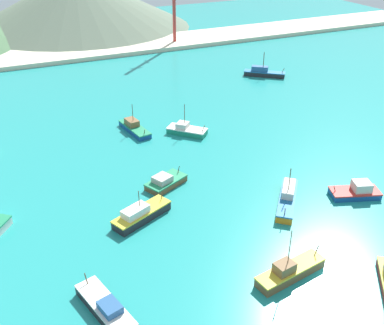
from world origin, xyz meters
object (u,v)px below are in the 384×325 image
Objects in this scene: fishing_boat_9 at (134,128)px; fishing_boat_13 at (186,130)px; fishing_boat_0 at (290,271)px; fishing_boat_5 at (106,308)px; fishing_boat_7 at (141,214)px; fishing_boat_4 at (263,73)px; fishing_boat_8 at (287,198)px; fishing_boat_10 at (165,182)px; fishing_boat_2 at (356,191)px.

fishing_boat_13 reaches higher than fishing_boat_9.
fishing_boat_0 reaches higher than fishing_boat_5.
fishing_boat_13 is (17.27, 23.02, -0.16)m from fishing_boat_7.
fishing_boat_13 is at bearing 55.08° from fishing_boat_5.
fishing_boat_0 is 1.01× the size of fishing_boat_5.
fishing_boat_9 reaches higher than fishing_boat_7.
fishing_boat_4 is 1.04× the size of fishing_boat_5.
fishing_boat_13 is at bearing 97.65° from fishing_boat_8.
fishing_boat_4 is at bearing 59.82° from fishing_boat_0.
fishing_boat_9 is at bearing -156.07° from fishing_boat_4.
fishing_boat_9 is 1.25× the size of fishing_boat_13.
fishing_boat_4 reaches higher than fishing_boat_10.
fishing_boat_9 is (8.45, 28.31, -0.17)m from fishing_boat_7.
fishing_boat_0 is at bearing -97.15° from fishing_boat_13.
fishing_boat_4 is 59.15m from fishing_boat_8.
fishing_boat_13 is (8.82, -5.29, 0.01)m from fishing_boat_9.
fishing_boat_4 is at bearing 71.50° from fishing_boat_2.
fishing_boat_0 is at bearing -9.74° from fishing_boat_5.
fishing_boat_9 is 10.28m from fishing_boat_13.
fishing_boat_13 reaches higher than fishing_boat_8.
fishing_boat_10 is (-25.11, 14.77, -0.08)m from fishing_boat_2.
fishing_boat_5 is 1.01× the size of fishing_boat_7.
fishing_boat_7 is at bearing 123.72° from fishing_boat_0.
fishing_boat_0 reaches higher than fishing_boat_2.
fishing_boat_5 is 46.24m from fishing_boat_9.
fishing_boat_10 is (-5.67, 25.05, -0.11)m from fishing_boat_0.
fishing_boat_13 reaches higher than fishing_boat_7.
fishing_boat_4 reaches higher than fishing_boat_5.
fishing_boat_9 is at bearing 110.68° from fishing_boat_8.
fishing_boat_9 is (-12.59, 33.33, -0.13)m from fishing_boat_8.
fishing_boat_8 is at bearing 55.77° from fishing_boat_0.
fishing_boat_2 is (19.44, 10.27, -0.03)m from fishing_boat_0.
fishing_boat_8 reaches higher than fishing_boat_10.
fishing_boat_4 is (18.25, 54.53, 0.13)m from fishing_boat_2.
fishing_boat_13 is (26.22, 37.55, 0.01)m from fishing_boat_5.
fishing_boat_4 is at bearing 46.17° from fishing_boat_5.
fishing_boat_5 is at bearing -133.83° from fishing_boat_4.
fishing_boat_7 is (-31.55, 7.87, 0.09)m from fishing_boat_2.
fishing_boat_13 is (-32.53, -23.64, -0.19)m from fishing_boat_4.
fishing_boat_7 reaches higher than fishing_boat_2.
fishing_boat_7 is 0.99× the size of fishing_boat_9.
fishing_boat_7 is 9.44m from fishing_boat_10.
fishing_boat_0 reaches higher than fishing_boat_8.
fishing_boat_5 is at bearing -162.41° from fishing_boat_8.
fishing_boat_8 is 35.63m from fishing_boat_9.
fishing_boat_4 is 58.83m from fishing_boat_10.
fishing_boat_4 is 1.02× the size of fishing_boat_8.
fishing_boat_4 reaches higher than fishing_boat_7.
fishing_boat_4 is at bearing 43.13° from fishing_boat_7.
fishing_boat_7 is at bearing 58.39° from fishing_boat_5.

